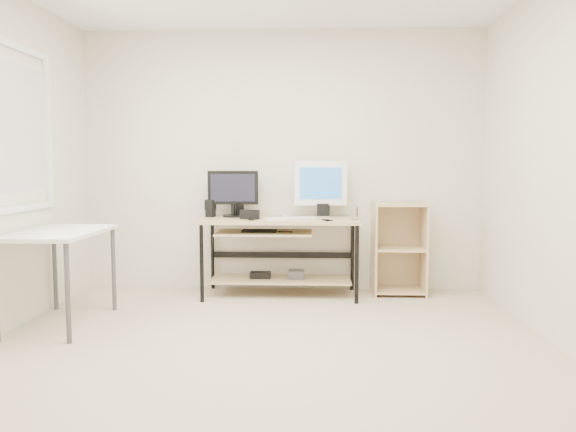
% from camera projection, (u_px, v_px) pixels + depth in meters
% --- Properties ---
extents(room, '(4.01, 4.01, 2.62)m').
position_uv_depth(room, '(246.00, 157.00, 3.71)').
color(room, beige).
rests_on(room, ground).
extents(desk, '(1.50, 0.65, 0.75)m').
position_uv_depth(desk, '(278.00, 240.00, 5.39)').
color(desk, tan).
rests_on(desk, ground).
extents(side_table, '(0.60, 1.00, 0.75)m').
position_uv_depth(side_table, '(59.00, 241.00, 4.39)').
color(side_table, white).
rests_on(side_table, ground).
extents(shelf_unit, '(0.50, 0.40, 0.90)m').
position_uv_depth(shelf_unit, '(398.00, 248.00, 5.51)').
color(shelf_unit, '#D5B885').
rests_on(shelf_unit, ground).
extents(black_monitor, '(0.50, 0.21, 0.45)m').
position_uv_depth(black_monitor, '(233.00, 191.00, 5.51)').
color(black_monitor, black).
rests_on(black_monitor, desk).
extents(white_imac, '(0.52, 0.16, 0.55)m').
position_uv_depth(white_imac, '(321.00, 185.00, 5.48)').
color(white_imac, silver).
rests_on(white_imac, desk).
extents(keyboard, '(0.50, 0.33, 0.02)m').
position_uv_depth(keyboard, '(290.00, 218.00, 5.30)').
color(keyboard, white).
rests_on(keyboard, desk).
extents(mouse, '(0.12, 0.14, 0.04)m').
position_uv_depth(mouse, '(285.00, 216.00, 5.37)').
color(mouse, '#B5B5BA').
rests_on(mouse, desk).
extents(center_speaker, '(0.19, 0.11, 0.09)m').
position_uv_depth(center_speaker, '(250.00, 215.00, 5.31)').
color(center_speaker, black).
rests_on(center_speaker, desk).
extents(speaker_left, '(0.11, 0.11, 0.17)m').
position_uv_depth(speaker_left, '(210.00, 208.00, 5.52)').
color(speaker_left, black).
rests_on(speaker_left, desk).
extents(speaker_right, '(0.13, 0.13, 0.13)m').
position_uv_depth(speaker_right, '(323.00, 210.00, 5.51)').
color(speaker_right, black).
rests_on(speaker_right, desk).
extents(audio_controller, '(0.08, 0.07, 0.14)m').
position_uv_depth(audio_controller, '(240.00, 210.00, 5.51)').
color(audio_controller, black).
rests_on(audio_controller, desk).
extents(volume_puck, '(0.07, 0.07, 0.02)m').
position_uv_depth(volume_puck, '(251.00, 219.00, 5.20)').
color(volume_puck, black).
rests_on(volume_puck, desk).
extents(smartphone, '(0.10, 0.13, 0.01)m').
position_uv_depth(smartphone, '(327.00, 220.00, 5.16)').
color(smartphone, black).
rests_on(smartphone, desk).
extents(coaster, '(0.09, 0.09, 0.01)m').
position_uv_depth(coaster, '(355.00, 220.00, 5.23)').
color(coaster, '#997045').
rests_on(coaster, desk).
extents(drinking_glass, '(0.07, 0.07, 0.12)m').
position_uv_depth(drinking_glass, '(355.00, 213.00, 5.22)').
color(drinking_glass, white).
rests_on(drinking_glass, coaster).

